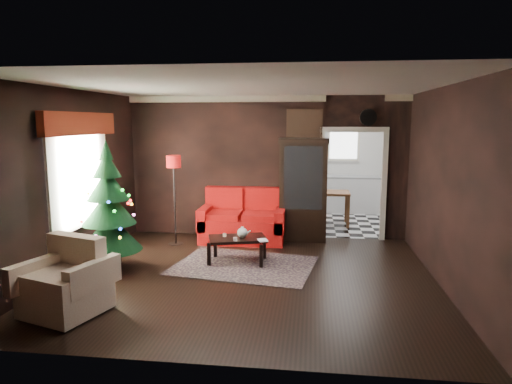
# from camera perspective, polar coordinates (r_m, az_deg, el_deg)

# --- Properties ---
(floor) EXTENTS (5.50, 5.50, 0.00)m
(floor) POSITION_cam_1_polar(r_m,az_deg,el_deg) (6.91, -0.94, -10.63)
(floor) COLOR black
(floor) RESTS_ON ground
(ceiling) EXTENTS (5.50, 5.50, 0.00)m
(ceiling) POSITION_cam_1_polar(r_m,az_deg,el_deg) (6.53, -1.01, 13.21)
(ceiling) COLOR white
(ceiling) RESTS_ON ground
(wall_back) EXTENTS (5.50, 0.00, 5.50)m
(wall_back) POSITION_cam_1_polar(r_m,az_deg,el_deg) (9.04, 1.26, 3.12)
(wall_back) COLOR black
(wall_back) RESTS_ON ground
(wall_front) EXTENTS (5.50, 0.00, 5.50)m
(wall_front) POSITION_cam_1_polar(r_m,az_deg,el_deg) (4.15, -5.85, -3.80)
(wall_front) COLOR black
(wall_front) RESTS_ON ground
(wall_left) EXTENTS (0.00, 5.50, 5.50)m
(wall_left) POSITION_cam_1_polar(r_m,az_deg,el_deg) (7.47, -22.35, 1.24)
(wall_left) COLOR black
(wall_left) RESTS_ON ground
(wall_right) EXTENTS (0.00, 5.50, 5.50)m
(wall_right) POSITION_cam_1_polar(r_m,az_deg,el_deg) (6.76, 22.77, 0.48)
(wall_right) COLOR black
(wall_right) RESTS_ON ground
(doorway) EXTENTS (1.10, 0.10, 2.10)m
(doorway) POSITION_cam_1_polar(r_m,az_deg,el_deg) (9.07, 12.00, 0.72)
(doorway) COLOR white
(doorway) RESTS_ON ground
(left_window) EXTENTS (0.05, 1.60, 1.40)m
(left_window) POSITION_cam_1_polar(r_m,az_deg,el_deg) (7.62, -21.38, 1.81)
(left_window) COLOR white
(left_window) RESTS_ON wall_left
(valance) EXTENTS (0.12, 2.10, 0.35)m
(valance) POSITION_cam_1_polar(r_m,az_deg,el_deg) (7.53, -21.19, 8.01)
(valance) COLOR maroon
(valance) RESTS_ON wall_left
(kitchen_floor) EXTENTS (3.00, 3.00, 0.00)m
(kitchen_floor) POSITION_cam_1_polar(r_m,az_deg,el_deg) (10.72, 11.16, -3.70)
(kitchen_floor) COLOR silver
(kitchen_floor) RESTS_ON ground
(kitchen_window) EXTENTS (0.70, 0.06, 0.70)m
(kitchen_window) POSITION_cam_1_polar(r_m,az_deg,el_deg) (11.94, 10.93, 5.81)
(kitchen_window) COLOR white
(kitchen_window) RESTS_ON ground
(rug) EXTENTS (2.40, 1.91, 0.01)m
(rug) POSITION_cam_1_polar(r_m,az_deg,el_deg) (7.41, -1.51, -9.22)
(rug) COLOR #2B1D28
(rug) RESTS_ON ground
(loveseat) EXTENTS (1.70, 0.90, 1.00)m
(loveseat) POSITION_cam_1_polar(r_m,az_deg,el_deg) (8.78, -1.66, -2.99)
(loveseat) COLOR maroon
(loveseat) RESTS_ON ground
(curio_cabinet) EXTENTS (0.90, 0.45, 1.90)m
(curio_cabinet) POSITION_cam_1_polar(r_m,az_deg,el_deg) (8.82, 5.95, -0.01)
(curio_cabinet) COLOR black
(curio_cabinet) RESTS_ON ground
(floor_lamp) EXTENTS (0.30, 0.30, 1.71)m
(floor_lamp) POSITION_cam_1_polar(r_m,az_deg,el_deg) (8.64, -10.19, -1.09)
(floor_lamp) COLOR black
(floor_lamp) RESTS_ON ground
(christmas_tree) EXTENTS (1.00, 1.00, 1.85)m
(christmas_tree) POSITION_cam_1_polar(r_m,az_deg,el_deg) (7.31, -18.03, -1.46)
(christmas_tree) COLOR black
(christmas_tree) RESTS_ON ground
(armchair) EXTENTS (1.08, 1.08, 0.88)m
(armchair) POSITION_cam_1_polar(r_m,az_deg,el_deg) (5.97, -22.91, -9.86)
(armchair) COLOR tan
(armchair) RESTS_ON ground
(coffee_table) EXTENTS (1.03, 0.78, 0.41)m
(coffee_table) POSITION_cam_1_polar(r_m,az_deg,el_deg) (7.53, -2.35, -7.24)
(coffee_table) COLOR black
(coffee_table) RESTS_ON rug
(teapot) EXTENTS (0.24, 0.24, 0.18)m
(teapot) POSITION_cam_1_polar(r_m,az_deg,el_deg) (7.42, -1.73, -5.09)
(teapot) COLOR white
(teapot) RESTS_ON coffee_table
(cup_a) EXTENTS (0.07, 0.07, 0.05)m
(cup_a) POSITION_cam_1_polar(r_m,az_deg,el_deg) (7.53, -3.97, -5.42)
(cup_a) COLOR white
(cup_a) RESTS_ON coffee_table
(cup_b) EXTENTS (0.09, 0.09, 0.06)m
(cup_b) POSITION_cam_1_polar(r_m,az_deg,el_deg) (7.25, -2.62, -5.93)
(cup_b) COLOR white
(cup_b) RESTS_ON coffee_table
(book) EXTENTS (0.15, 0.06, 0.20)m
(book) POSITION_cam_1_polar(r_m,az_deg,el_deg) (7.21, 0.28, -5.41)
(book) COLOR #9E7D5F
(book) RESTS_ON coffee_table
(wall_clock) EXTENTS (0.32, 0.32, 0.06)m
(wall_clock) POSITION_cam_1_polar(r_m,az_deg,el_deg) (8.95, 13.92, 9.10)
(wall_clock) COLOR white
(wall_clock) RESTS_ON wall_back
(painting) EXTENTS (0.62, 0.05, 0.52)m
(painting) POSITION_cam_1_polar(r_m,az_deg,el_deg) (8.90, 6.11, 8.47)
(painting) COLOR #9F733A
(painting) RESTS_ON wall_back
(kitchen_counter) EXTENTS (1.80, 0.60, 0.90)m
(kitchen_counter) POSITION_cam_1_polar(r_m,az_deg,el_deg) (11.82, 10.83, -0.31)
(kitchen_counter) COLOR white
(kitchen_counter) RESTS_ON ground
(kitchen_table) EXTENTS (0.70, 0.70, 0.75)m
(kitchen_table) POSITION_cam_1_polar(r_m,az_deg,el_deg) (10.34, 9.68, -2.01)
(kitchen_table) COLOR brown
(kitchen_table) RESTS_ON ground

